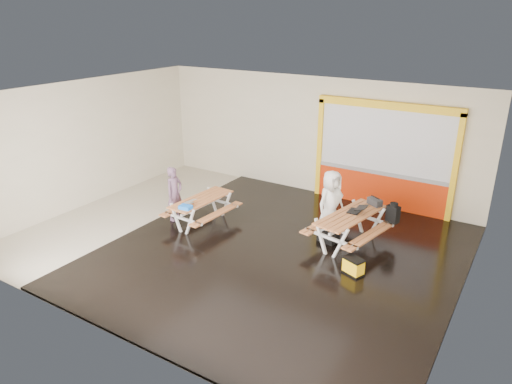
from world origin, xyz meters
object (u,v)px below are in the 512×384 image
Objects in this scene: picnic_table_right at (350,222)px; blue_pouch at (186,207)px; fluke_bag at (353,266)px; person_left at (175,194)px; backpack at (393,213)px; laptop_left at (189,202)px; laptop_right at (357,210)px; picnic_table_left at (202,205)px; person_right at (331,203)px; toolbox at (375,202)px; dark_case at (328,238)px.

picnic_table_right is 3.93m from blue_pouch.
blue_pouch reaches higher than fluke_bag.
picnic_table_right is at bearing -74.51° from person_left.
backpack is at bearing 84.88° from fluke_bag.
laptop_left is (0.71, -0.28, 0.01)m from person_left.
laptop_right is 0.88× the size of backpack.
fluke_bag is (4.99, -0.16, -0.55)m from person_left.
fluke_bag is (4.24, -0.33, -0.34)m from picnic_table_left.
backpack reaches higher than picnic_table_right.
person_right is at bearing 28.23° from laptop_left.
person_right is at bearing 155.00° from picnic_table_right.
person_left is 4.40× the size of laptop_left.
toolbox is at bearing 70.82° from picnic_table_right.
toolbox reaches higher than fluke_bag.
person_left is at bearing -164.28° from laptop_right.
laptop_left is at bearing -157.82° from laptop_right.
person_left is 2.95× the size of backpack.
person_right is (3.03, 1.21, 0.29)m from picnic_table_left.
fluke_bag is at bearing -120.94° from person_right.
picnic_table_left is 4.73m from backpack.
blue_pouch is at bearing -64.60° from laptop_left.
picnic_table_right is 5.53× the size of toolbox.
laptop_right is at bearing 67.88° from picnic_table_right.
picnic_table_left is 0.80m from person_left.
fluke_bag is at bearing -95.12° from backpack.
toolbox is at bearing -39.31° from person_right.
picnic_table_left is 3.31m from dark_case.
blue_pouch is 0.71× the size of toolbox.
person_left is at bearing -166.44° from dark_case.
laptop_left is at bearing -95.84° from picnic_table_left.
blue_pouch is 0.66× the size of dark_case.
toolbox is 0.51m from backpack.
fluke_bag is at bearing -4.41° from picnic_table_left.
person_right is 3.49m from laptop_left.
picnic_table_left is 0.84× the size of picnic_table_right.
fluke_bag is at bearing -81.78° from toolbox.
person_right is 3.98× the size of toolbox.
person_right is 3.30× the size of fluke_bag.
laptop_right is 1.04× the size of toolbox.
picnic_table_right is 0.69m from dark_case.
blue_pouch is (-3.64, -1.82, -0.09)m from laptop_right.
backpack is at bearing 25.38° from laptop_left.
toolbox is (3.94, 1.74, 0.34)m from picnic_table_left.
person_left is 4.02m from person_right.
picnic_table_left is 4.30× the size of dark_case.
laptop_right reaches higher than picnic_table_left.
laptop_right is 0.87× the size of fluke_bag.
picnic_table_right reaches higher than fluke_bag.
blue_pouch is at bearing -153.40° from laptop_right.
blue_pouch is at bearing -155.33° from picnic_table_right.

